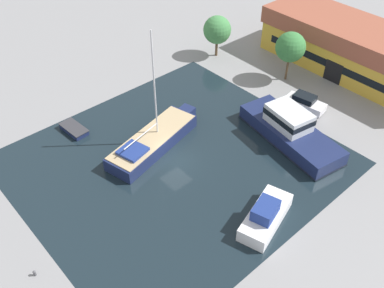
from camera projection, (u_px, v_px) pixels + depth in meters
name	position (u px, v px, depth m)	size (l,w,h in m)	color
ground_plane	(176.00, 161.00, 42.54)	(440.00, 440.00, 0.00)	gray
water_canal	(176.00, 161.00, 42.54)	(27.11, 29.28, 0.01)	black
warehouse_building	(356.00, 49.00, 54.03)	(24.80, 9.23, 6.02)	gold
quay_tree_near_building	(290.00, 47.00, 51.41)	(3.66, 3.66, 6.31)	brown
quay_tree_by_water	(217.00, 30.00, 56.60)	(3.72, 3.72, 5.62)	brown
parked_car	(305.00, 102.00, 48.79)	(4.80, 2.62, 1.81)	silver
sailboat_moored	(154.00, 140.00, 43.81)	(5.76, 12.41, 12.64)	#19234C
motor_cruiser	(290.00, 130.00, 44.37)	(12.65, 6.31, 3.49)	#19234C
small_dinghy	(74.00, 129.00, 45.97)	(3.54, 1.89, 0.60)	#19234C
cabin_boat	(266.00, 216.00, 36.02)	(4.06, 6.54, 2.47)	white
mooring_bollard	(34.00, 273.00, 32.53)	(0.22, 0.22, 0.53)	#47474C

